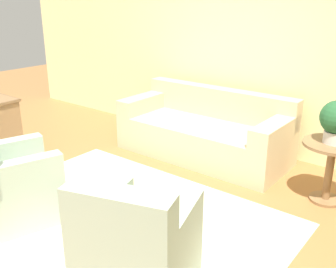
# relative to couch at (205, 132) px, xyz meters

# --- Properties ---
(ground_plane) EXTENTS (16.00, 16.00, 0.00)m
(ground_plane) POSITION_rel_couch_xyz_m (0.26, -1.86, -0.31)
(ground_plane) COLOR #996638
(wall_back) EXTENTS (8.90, 0.12, 2.80)m
(wall_back) POSITION_rel_couch_xyz_m (0.26, 0.65, 1.09)
(wall_back) COLOR beige
(wall_back) RESTS_ON ground_plane
(rug) EXTENTS (3.06, 2.16, 0.01)m
(rug) POSITION_rel_couch_xyz_m (0.26, -1.86, -0.31)
(rug) COLOR beige
(rug) RESTS_ON ground_plane
(couch) EXTENTS (2.21, 0.95, 0.85)m
(couch) POSITION_rel_couch_xyz_m (0.00, 0.00, 0.00)
(couch) COLOR #C6B289
(couch) RESTS_ON ground_plane
(armchair_left) EXTENTS (0.89, 0.92, 0.93)m
(armchair_left) POSITION_rel_couch_xyz_m (-0.54, -2.49, 0.06)
(armchair_left) COLOR #9EB29E
(armchair_left) RESTS_ON rug
(armchair_right) EXTENTS (0.89, 0.92, 0.93)m
(armchair_right) POSITION_rel_couch_xyz_m (1.06, -2.49, 0.06)
(armchair_right) COLOR #9EB29E
(armchair_right) RESTS_ON rug
(ottoman_table) EXTENTS (0.78, 0.78, 0.40)m
(ottoman_table) POSITION_rel_couch_xyz_m (0.40, -1.95, -0.04)
(ottoman_table) COLOR #C6B289
(ottoman_table) RESTS_ON rug
(side_table) EXTENTS (0.59, 0.59, 0.64)m
(side_table) POSITION_rel_couch_xyz_m (1.68, -0.27, 0.13)
(side_table) COLOR olive
(side_table) RESTS_ON ground_plane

